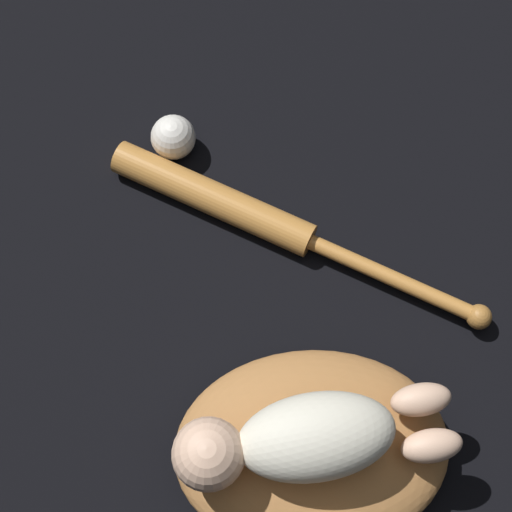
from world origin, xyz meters
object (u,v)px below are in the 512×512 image
at_px(baseball_bat, 249,214).
at_px(baby_figure, 300,440).
at_px(baseball_glove, 313,465).
at_px(baseball, 173,137).

bearing_deg(baseball_bat, baby_figure, 90.68).
height_order(baseball_glove, baby_figure, baby_figure).
bearing_deg(baseball, baby_figure, 101.03).
bearing_deg(baseball, baseball_glove, 102.44).
xyz_separation_m(baseball_glove, baby_figure, (0.02, -0.02, 0.09)).
distance_m(baby_figure, baseball, 0.52).
bearing_deg(baseball_bat, baseball_glove, 93.30).
bearing_deg(baby_figure, baseball_bat, -89.32).
bearing_deg(baby_figure, baseball_glove, 129.38).
height_order(baby_figure, baseball, baby_figure).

